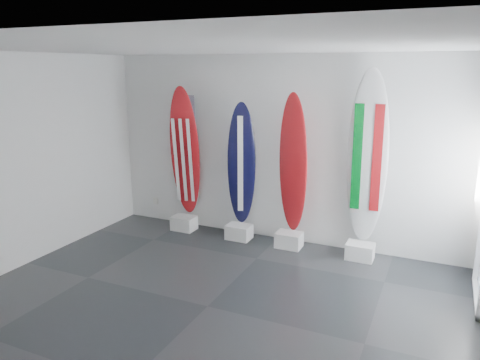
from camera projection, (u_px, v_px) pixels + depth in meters
The scene contains 14 objects.
floor at pixel (208, 306), 5.48m from camera, with size 6.00×6.00×0.00m, color black.
ceiling at pixel (203, 47), 4.75m from camera, with size 6.00×6.00×0.00m, color white.
wall_back at pixel (280, 150), 7.32m from camera, with size 6.00×6.00×0.00m, color silver.
wall_front at pixel (17, 276), 2.91m from camera, with size 6.00×6.00×0.00m, color silver.
wall_left at pixel (15, 163), 6.32m from camera, with size 5.00×5.00×0.00m, color silver.
display_block_usa at pixel (184, 223), 8.04m from camera, with size 0.40×0.30×0.24m, color silver.
surfboard_usa at pixel (185, 152), 7.82m from camera, with size 0.52×0.08×2.28m, color maroon.
display_block_navy at pixel (239, 232), 7.61m from camera, with size 0.40×0.30×0.24m, color silver.
surfboard_navy at pixel (242, 164), 7.42m from camera, with size 0.46×0.08×2.03m, color black.
display_block_swiss at pixel (289, 240), 7.26m from camera, with size 0.40×0.30×0.24m, color silver.
surfboard_swiss at pixel (293, 164), 7.05m from camera, with size 0.50×0.08×2.20m, color maroon.
display_block_italy at pixel (360, 251), 6.81m from camera, with size 0.40×0.30×0.24m, color silver.
surfboard_italy at pixel (367, 158), 6.56m from camera, with size 0.58×0.08×2.56m, color silver.
wall_outlet at pixel (155, 201), 8.57m from camera, with size 0.09×0.02×0.13m, color silver.
Camera 1 is at (2.41, -4.34, 2.80)m, focal length 34.14 mm.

